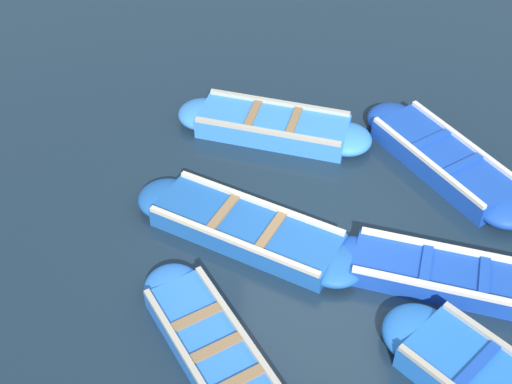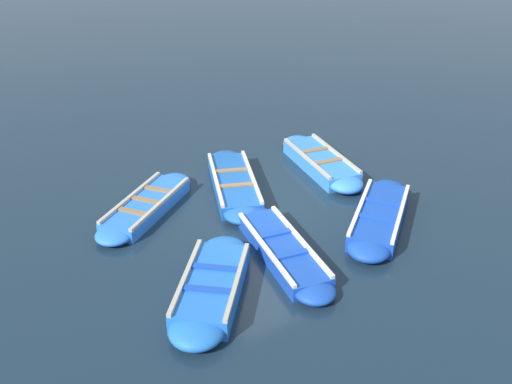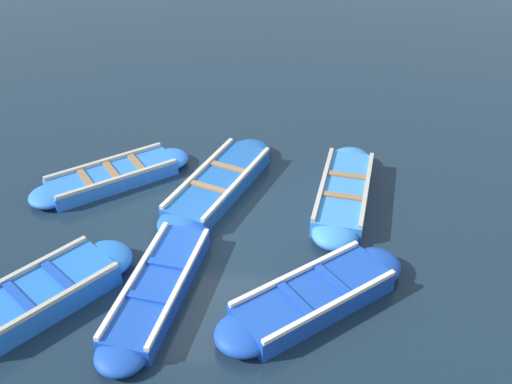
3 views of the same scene
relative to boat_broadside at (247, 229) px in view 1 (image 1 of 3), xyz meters
The scene contains 6 objects.
ground_plane 1.11m from the boat_broadside, 95.02° to the left, with size 120.00×120.00×0.00m, color #162838.
boat_broadside is the anchor object (origin of this frame).
boat_alongside 3.07m from the boat_broadside, 76.44° to the left, with size 1.53×3.72×0.37m.
boat_stern_in 3.63m from the boat_broadside, 119.40° to the left, with size 3.37×2.81×0.43m.
boat_tucked 2.23m from the boat_broadside, ahead, with size 3.28×2.58×0.36m.
boat_bow_out 2.52m from the boat_broadside, behind, with size 1.54×3.59×0.42m.
Camera 1 is at (7.44, -0.44, 7.97)m, focal length 50.00 mm.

